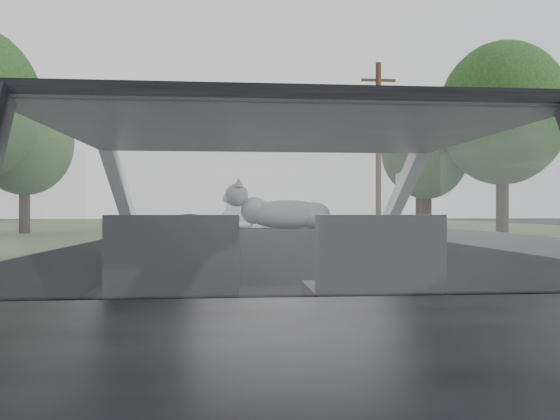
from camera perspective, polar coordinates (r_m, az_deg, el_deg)
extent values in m
cube|color=black|center=(2.52, -0.95, -8.74)|extent=(1.80, 4.00, 1.45)
cube|color=black|center=(3.13, -1.75, -4.75)|extent=(1.58, 0.45, 0.30)
cube|color=black|center=(2.22, -10.81, -5.90)|extent=(0.50, 0.72, 0.42)
cube|color=black|center=(2.28, 9.68, -5.74)|extent=(0.50, 0.72, 0.42)
torus|color=black|center=(2.83, -9.53, -3.82)|extent=(0.36, 0.36, 0.04)
ellipsoid|color=slate|center=(3.15, 0.76, -0.26)|extent=(0.66, 0.25, 0.29)
cube|color=gray|center=(13.28, 14.76, -2.30)|extent=(0.05, 90.00, 0.32)
imported|color=silver|center=(22.62, -3.44, -0.94)|extent=(2.45, 4.77, 1.50)
cube|color=#0C5E1A|center=(19.93, 12.34, 0.33)|extent=(0.19, 0.99, 2.46)
cylinder|color=brown|center=(22.68, 10.25, 6.18)|extent=(0.26, 0.26, 7.12)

